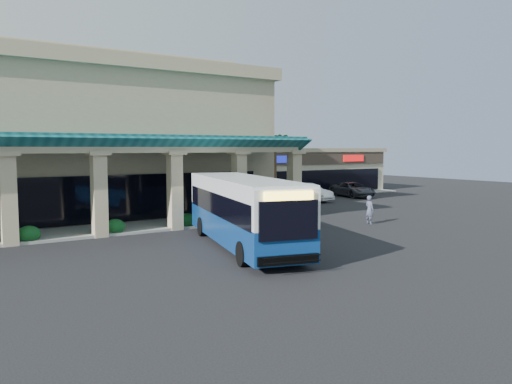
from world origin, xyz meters
TOP-DOWN VIEW (x-y plane):
  - ground at (0.00, 0.00)m, footprint 110.00×110.00m
  - main_building at (-8.00, 16.00)m, footprint 30.80×14.80m
  - arcade at (-8.00, 6.80)m, footprint 30.00×6.20m
  - strip_mall at (18.00, 24.00)m, footprint 22.50×12.50m
  - palm_0 at (8.50, 11.00)m, footprint 2.40×2.40m
  - palm_1 at (9.50, 14.00)m, footprint 2.40×2.40m
  - broadleaf_tree at (7.50, 19.00)m, footprint 2.60×2.60m
  - transit_bus at (-2.34, -1.45)m, footprint 5.84×12.60m
  - pedestrian at (8.42, 0.38)m, footprint 0.48×0.70m
  - car_silver at (11.44, 13.99)m, footprint 2.32×4.31m
  - car_white at (14.04, 13.49)m, footprint 2.51×5.19m
  - car_gray at (20.44, 14.27)m, footprint 3.03×5.56m

SIDE VIEW (x-z plane):
  - ground at x=0.00m, z-range 0.00..0.00m
  - car_silver at x=11.44m, z-range 0.00..1.39m
  - car_gray at x=20.44m, z-range 0.00..1.48m
  - car_white at x=14.04m, z-range 0.00..1.64m
  - pedestrian at x=8.42m, z-range 0.00..1.85m
  - transit_bus at x=-2.34m, z-range 0.00..3.43m
  - broadleaf_tree at x=7.50m, z-range 0.00..4.81m
  - strip_mall at x=18.00m, z-range 0.00..4.90m
  - arcade at x=-8.00m, z-range 0.00..5.70m
  - palm_1 at x=9.50m, z-range 0.00..5.80m
  - palm_0 at x=8.50m, z-range 0.00..6.60m
  - main_building at x=-8.00m, z-range 0.00..11.35m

